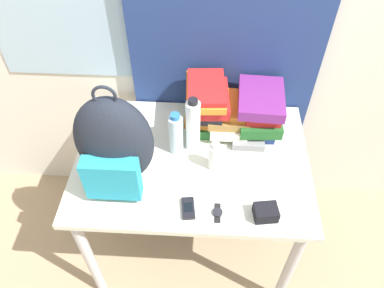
# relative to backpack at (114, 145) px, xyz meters

# --- Properties ---
(wall_back) EXTENTS (6.00, 0.06, 2.50)m
(wall_back) POSITION_rel_backpack_xyz_m (0.30, 0.59, 0.26)
(wall_back) COLOR silver
(wall_back) RESTS_ON ground_plane
(curtain_blue) EXTENTS (0.91, 0.04, 2.50)m
(curtain_blue) POSITION_rel_backpack_xyz_m (0.44, 0.54, 0.26)
(curtain_blue) COLOR navy
(curtain_blue) RESTS_ON ground_plane
(desk) EXTENTS (1.07, 0.76, 0.78)m
(desk) POSITION_rel_backpack_xyz_m (0.30, 0.13, -0.32)
(desk) COLOR beige
(desk) RESTS_ON ground_plane
(backpack) EXTENTS (0.32, 0.25, 0.50)m
(backpack) POSITION_rel_backpack_xyz_m (0.00, 0.00, 0.00)
(backpack) COLOR #1E232D
(backpack) RESTS_ON desk
(book_stack_left) EXTENTS (0.21, 0.29, 0.25)m
(book_stack_left) POSITION_rel_backpack_xyz_m (0.36, 0.36, -0.09)
(book_stack_left) COLOR #1E5623
(book_stack_left) RESTS_ON desk
(book_stack_center) EXTENTS (0.21, 0.29, 0.15)m
(book_stack_center) POSITION_rel_backpack_xyz_m (0.47, 0.36, -0.14)
(book_stack_center) COLOR red
(book_stack_center) RESTS_ON desk
(book_stack_right) EXTENTS (0.22, 0.29, 0.21)m
(book_stack_right) POSITION_rel_backpack_xyz_m (0.61, 0.36, -0.10)
(book_stack_right) COLOR navy
(book_stack_right) RESTS_ON desk
(water_bottle) EXTENTS (0.06, 0.06, 0.23)m
(water_bottle) POSITION_rel_backpack_xyz_m (0.23, 0.17, -0.11)
(water_bottle) COLOR silver
(water_bottle) RESTS_ON desk
(sports_bottle) EXTENTS (0.06, 0.06, 0.29)m
(sports_bottle) POSITION_rel_backpack_xyz_m (0.31, 0.20, -0.07)
(sports_bottle) COLOR white
(sports_bottle) RESTS_ON desk
(sunscreen_bottle) EXTENTS (0.06, 0.06, 0.15)m
(sunscreen_bottle) POSITION_rel_backpack_xyz_m (0.41, 0.08, -0.14)
(sunscreen_bottle) COLOR white
(sunscreen_bottle) RESTS_ON desk
(cell_phone) EXTENTS (0.06, 0.11, 0.02)m
(cell_phone) POSITION_rel_backpack_xyz_m (0.30, -0.15, -0.21)
(cell_phone) COLOR black
(cell_phone) RESTS_ON desk
(sunglasses_case) EXTENTS (0.15, 0.06, 0.04)m
(sunglasses_case) POSITION_rel_backpack_xyz_m (0.56, 0.21, -0.20)
(sunglasses_case) COLOR gray
(sunglasses_case) RESTS_ON desk
(camera_pouch) EXTENTS (0.10, 0.09, 0.06)m
(camera_pouch) POSITION_rel_backpack_xyz_m (0.61, -0.16, -0.19)
(camera_pouch) COLOR black
(camera_pouch) RESTS_ON desk
(wristwatch) EXTENTS (0.04, 0.09, 0.01)m
(wristwatch) POSITION_rel_backpack_xyz_m (0.42, -0.16, -0.21)
(wristwatch) COLOR black
(wristwatch) RESTS_ON desk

